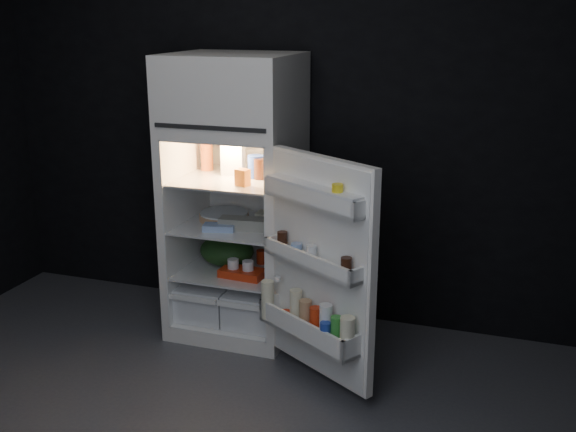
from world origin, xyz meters
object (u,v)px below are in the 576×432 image
(refrigerator, at_px, (237,187))
(egg_carton, at_px, (243,224))
(milk_jug, at_px, (233,155))
(fridge_door, at_px, (318,273))
(yogurt_tray, at_px, (242,273))

(refrigerator, xyz_separation_m, egg_carton, (0.09, -0.13, -0.19))
(milk_jug, bearing_deg, fridge_door, -51.77)
(fridge_door, distance_m, milk_jug, 1.08)
(egg_carton, bearing_deg, refrigerator, 118.46)
(refrigerator, distance_m, yogurt_tray, 0.54)
(fridge_door, xyz_separation_m, yogurt_tray, (-0.61, 0.40, -0.23))
(fridge_door, bearing_deg, milk_jug, 139.86)
(egg_carton, bearing_deg, milk_jug, 119.26)
(milk_jug, relative_size, yogurt_tray, 0.88)
(egg_carton, relative_size, yogurt_tray, 1.07)
(refrigerator, relative_size, fridge_door, 1.46)
(milk_jug, distance_m, egg_carton, 0.45)
(refrigerator, height_order, fridge_door, refrigerator)
(fridge_door, relative_size, egg_carton, 4.17)
(refrigerator, xyz_separation_m, fridge_door, (0.70, -0.58, -0.28))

